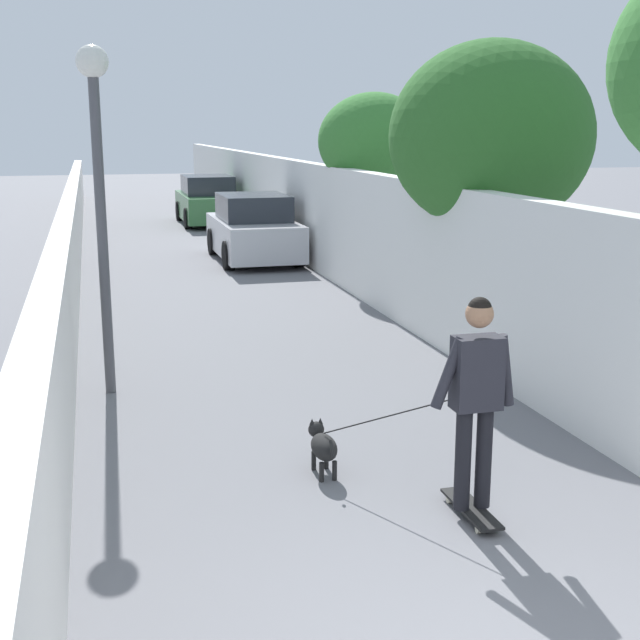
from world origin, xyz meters
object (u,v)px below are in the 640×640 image
object	(u,v)px
lamp_post	(98,158)
person_skateboarder	(476,387)
tree_right_near	(374,141)
skateboard	(471,509)
car_near	(254,230)
tree_right_mid	(490,137)
car_far	(208,202)
dog	(324,445)

from	to	relation	value
lamp_post	person_skateboarder	bearing A→B (deg)	-146.77
tree_right_near	skateboard	xyz separation A→B (m)	(-10.79, 2.75, -2.71)
lamp_post	car_near	bearing A→B (deg)	-20.30
tree_right_near	skateboard	size ratio (longest dim) A/B	4.69
person_skateboarder	skateboard	bearing A→B (deg)	-36.87
tree_right_mid	car_near	world-z (taller)	tree_right_mid
skateboard	person_skateboarder	xyz separation A→B (m)	(-0.00, 0.00, 1.03)
skateboard	tree_right_near	bearing A→B (deg)	-14.29
tree_right_near	car_far	bearing A→B (deg)	10.13
car_near	car_far	bearing A→B (deg)	0.00
car_far	tree_right_mid	bearing A→B (deg)	-173.68
skateboard	dog	world-z (taller)	dog
skateboard	car_far	xyz separation A→B (m)	(21.66, -0.81, 0.65)
lamp_post	skateboard	xyz separation A→B (m)	(-4.17, -2.73, -2.67)
lamp_post	skateboard	distance (m)	5.65
car_far	person_skateboarder	bearing A→B (deg)	177.87
tree_right_near	tree_right_mid	size ratio (longest dim) A/B	0.88
tree_right_near	tree_right_mid	distance (m)	5.50
tree_right_near	dog	world-z (taller)	tree_right_near
lamp_post	car_far	distance (m)	17.96
tree_right_near	person_skateboarder	size ratio (longest dim) A/B	2.17
dog	car_near	world-z (taller)	car_near
skateboard	car_near	xyz separation A→B (m)	(13.72, -0.81, 0.65)
tree_right_near	tree_right_mid	world-z (taller)	tree_right_mid
tree_right_mid	car_far	world-z (taller)	tree_right_mid
lamp_post	skateboard	size ratio (longest dim) A/B	4.94
tree_right_near	dog	bearing A→B (deg)	159.13
person_skateboarder	car_near	world-z (taller)	person_skateboarder
skateboard	person_skateboarder	size ratio (longest dim) A/B	0.46
lamp_post	skateboard	bearing A→B (deg)	-146.77
dog	tree_right_near	bearing A→B (deg)	-20.87
car_far	car_near	bearing A→B (deg)	180.00
dog	car_far	distance (m)	20.58
lamp_post	car_near	xyz separation A→B (m)	(9.56, -3.53, -2.03)
lamp_post	person_skateboarder	size ratio (longest dim) A/B	2.29
tree_right_near	dog	size ratio (longest dim) A/B	2.54
car_near	dog	bearing A→B (deg)	172.16
car_near	skateboard	bearing A→B (deg)	176.64
tree_right_mid	dog	world-z (taller)	tree_right_mid
tree_right_mid	lamp_post	bearing A→B (deg)	101.88
skateboard	car_far	size ratio (longest dim) A/B	0.20
tree_right_mid	lamp_post	xyz separation A→B (m)	(-1.12, 5.35, -0.19)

